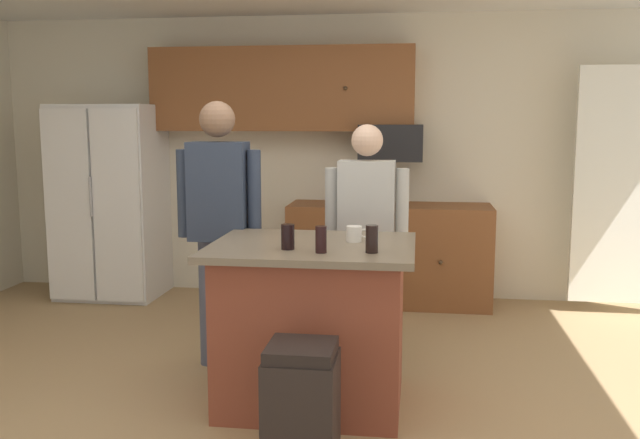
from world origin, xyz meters
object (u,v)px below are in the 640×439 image
(glass_pilsner, at_px, (288,237))
(glass_short_whisky, at_px, (372,239))
(person_elder_center, at_px, (366,226))
(microwave_over_range, at_px, (391,143))
(person_guest_left, at_px, (219,214))
(trash_bin, at_px, (302,406))
(mug_ceramic_white, at_px, (355,234))
(refrigerator, at_px, (110,202))
(glass_stout_tall, at_px, (321,239))
(kitchen_island, at_px, (313,323))

(glass_pilsner, height_order, glass_short_whisky, glass_short_whisky)
(person_elder_center, bearing_deg, glass_short_whisky, 23.09)
(microwave_over_range, height_order, person_guest_left, person_guest_left)
(person_guest_left, distance_m, trash_bin, 1.68)
(person_guest_left, relative_size, mug_ceramic_white, 13.32)
(microwave_over_range, bearing_deg, refrigerator, -177.40)
(glass_pilsner, xyz_separation_m, glass_stout_tall, (0.19, -0.07, 0.00))
(glass_pilsner, relative_size, glass_short_whisky, 0.93)
(kitchen_island, xyz_separation_m, glass_short_whisky, (0.35, -0.22, 0.54))
(person_elder_center, bearing_deg, refrigerator, -102.16)
(person_guest_left, distance_m, person_elder_center, 1.00)
(mug_ceramic_white, bearing_deg, microwave_over_range, 87.00)
(refrigerator, bearing_deg, trash_bin, -52.11)
(person_guest_left, distance_m, glass_pilsner, 0.94)
(kitchen_island, relative_size, person_guest_left, 0.66)
(refrigerator, bearing_deg, glass_stout_tall, -46.62)
(glass_pilsner, bearing_deg, person_elder_center, 70.14)
(glass_stout_tall, bearing_deg, person_elder_center, 81.24)
(kitchen_island, xyz_separation_m, mug_ceramic_white, (0.23, 0.10, 0.52))
(refrigerator, height_order, glass_pilsner, refrigerator)
(glass_stout_tall, bearing_deg, refrigerator, 133.38)
(glass_stout_tall, xyz_separation_m, trash_bin, (-0.02, -0.50, -0.72))
(mug_ceramic_white, bearing_deg, person_guest_left, 154.89)
(kitchen_island, relative_size, glass_short_whisky, 7.84)
(person_elder_center, height_order, mug_ceramic_white, person_elder_center)
(refrigerator, xyz_separation_m, glass_stout_tall, (2.34, -2.47, 0.13))
(refrigerator, distance_m, person_elder_center, 2.87)
(person_elder_center, xyz_separation_m, glass_stout_tall, (-0.16, -1.06, 0.09))
(trash_bin, bearing_deg, glass_pilsner, 106.58)
(kitchen_island, bearing_deg, glass_pilsner, -119.95)
(refrigerator, relative_size, trash_bin, 2.93)
(person_elder_center, xyz_separation_m, glass_pilsner, (-0.36, -0.99, 0.09))
(glass_short_whisky, height_order, mug_ceramic_white, glass_short_whisky)
(person_elder_center, height_order, glass_stout_tall, person_elder_center)
(person_guest_left, bearing_deg, glass_short_whisky, 1.65)
(kitchen_island, relative_size, mug_ceramic_white, 8.74)
(person_guest_left, height_order, person_elder_center, person_guest_left)
(microwave_over_range, distance_m, glass_stout_tall, 2.64)
(refrigerator, distance_m, glass_pilsner, 3.22)
(kitchen_island, distance_m, glass_pilsner, 0.58)
(glass_pilsner, bearing_deg, trash_bin, -73.42)
(glass_stout_tall, height_order, mug_ceramic_white, glass_stout_tall)
(microwave_over_range, xyz_separation_m, person_guest_left, (-1.06, -1.79, -0.41))
(glass_short_whisky, relative_size, trash_bin, 0.24)
(person_guest_left, xyz_separation_m, glass_pilsner, (0.60, -0.73, -0.01))
(microwave_over_range, relative_size, glass_pilsner, 4.04)
(glass_short_whisky, xyz_separation_m, mug_ceramic_white, (-0.12, 0.32, -0.03))
(glass_stout_tall, relative_size, mug_ceramic_white, 1.08)
(glass_short_whisky, bearing_deg, microwave_over_range, 90.11)
(kitchen_island, height_order, glass_stout_tall, glass_stout_tall)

